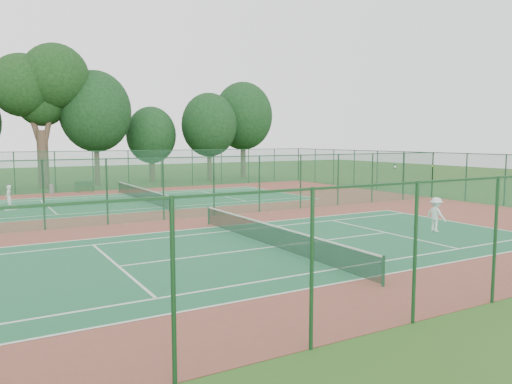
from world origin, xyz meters
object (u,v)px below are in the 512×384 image
player_near (436,214)px  kit_bag (11,208)px  bench (85,187)px  big_tree (41,86)px  player_far (9,197)px  trash_bin (52,189)px

player_near → kit_bag: player_near is taller
player_near → kit_bag: 25.37m
bench → player_near: bearing=-54.7°
player_near → bench: (-11.17, 27.07, -0.36)m
bench → big_tree: 11.09m
player_near → player_far: player_near is taller
bench → trash_bin: bearing=-176.9°
player_near → kit_bag: bearing=43.0°
trash_bin → big_tree: size_ratio=0.06×
player_far → player_near: bearing=39.5°
bench → big_tree: size_ratio=0.12×
trash_bin → kit_bag: trash_bin is taller
player_far → big_tree: big_tree is taller
trash_bin → kit_bag: bearing=-112.0°
player_far → kit_bag: bearing=8.9°
kit_bag → big_tree: size_ratio=0.06×
player_far → bench: player_far is taller
player_near → player_far: (-17.41, 18.87, -0.06)m
player_far → big_tree: bearing=161.7°
trash_bin → kit_bag: 9.69m
player_far → bench: bearing=139.5°
player_near → player_far: bearing=42.6°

